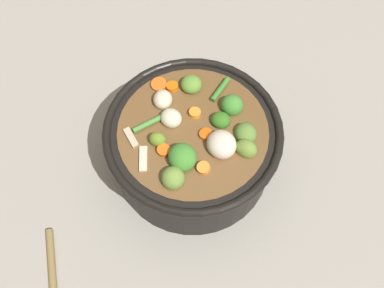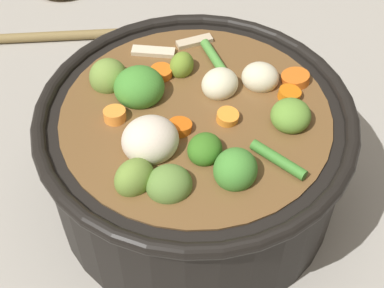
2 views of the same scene
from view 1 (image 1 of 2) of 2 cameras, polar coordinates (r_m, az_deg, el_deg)
The scene contains 2 objects.
ground_plane at distance 0.76m, azimuth 0.11°, elevation -2.45°, with size 1.10×1.10×0.00m, color #9E998E.
cooking_pot at distance 0.70m, azimuth 0.15°, elevation -0.13°, with size 0.29×0.29×0.15m.
Camera 1 is at (0.33, 0.03, 0.68)m, focal length 38.29 mm.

